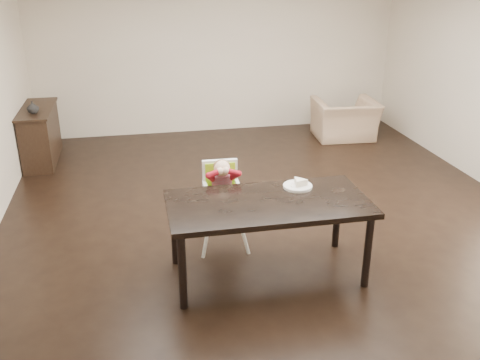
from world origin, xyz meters
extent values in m
plane|color=black|center=(0.00, 0.00, 0.00)|extent=(7.00, 7.00, 0.00)
cube|color=beige|center=(0.00, 3.50, 1.35)|extent=(6.00, 0.02, 2.70)
cube|color=beige|center=(0.00, -3.50, 1.35)|extent=(6.00, 0.02, 2.70)
cube|color=black|center=(-0.32, -1.14, 0.72)|extent=(1.80, 0.90, 0.05)
cylinder|color=black|center=(-1.14, -1.51, 0.35)|extent=(0.07, 0.07, 0.70)
cylinder|color=black|center=(0.50, -1.51, 0.35)|extent=(0.07, 0.07, 0.70)
cylinder|color=black|center=(-1.14, -0.77, 0.35)|extent=(0.07, 0.07, 0.70)
cylinder|color=black|center=(0.50, -0.77, 0.35)|extent=(0.07, 0.07, 0.70)
cylinder|color=white|center=(-0.82, -0.68, 0.25)|extent=(0.04, 0.04, 0.50)
cylinder|color=white|center=(-0.46, -0.69, 0.25)|extent=(0.04, 0.04, 0.50)
cylinder|color=white|center=(-0.81, -0.33, 0.25)|extent=(0.04, 0.04, 0.50)
cylinder|color=white|center=(-0.45, -0.34, 0.25)|extent=(0.04, 0.04, 0.50)
cube|color=white|center=(-0.63, -0.51, 0.50)|extent=(0.36, 0.33, 0.04)
cube|color=#9CD21B|center=(-0.63, -0.51, 0.53)|extent=(0.29, 0.27, 0.03)
cube|color=white|center=(-0.63, -0.37, 0.70)|extent=(0.36, 0.05, 0.37)
cube|color=#9CD21B|center=(-0.63, -0.40, 0.69)|extent=(0.30, 0.03, 0.34)
cube|color=black|center=(-0.69, -0.46, 0.69)|extent=(0.03, 0.16, 0.02)
cube|color=black|center=(-0.57, -0.47, 0.69)|extent=(0.03, 0.16, 0.02)
cylinder|color=maroon|center=(-0.63, -0.51, 0.66)|extent=(0.21, 0.21, 0.24)
sphere|color=beige|center=(-0.63, -0.53, 0.86)|extent=(0.16, 0.16, 0.16)
ellipsoid|color=brown|center=(-0.63, -0.50, 0.87)|extent=(0.17, 0.16, 0.12)
sphere|color=beige|center=(-0.67, -0.61, 0.86)|extent=(0.07, 0.07, 0.07)
sphere|color=beige|center=(-0.61, -0.61, 0.86)|extent=(0.07, 0.07, 0.07)
cylinder|color=white|center=(0.03, -0.90, 0.76)|extent=(0.31, 0.31, 0.02)
torus|color=white|center=(0.03, -0.90, 0.77)|extent=(0.31, 0.31, 0.01)
imported|color=tan|center=(1.94, 2.61, 0.43)|extent=(1.02, 0.70, 0.85)
cube|color=black|center=(-2.78, 2.48, 0.38)|extent=(0.40, 1.20, 0.76)
cube|color=black|center=(-2.78, 2.48, 0.78)|extent=(0.44, 1.26, 0.03)
imported|color=#99999E|center=(-2.78, 2.21, 0.87)|extent=(0.18, 0.18, 0.16)
camera|label=1|loc=(-1.44, -5.31, 2.74)|focal=40.00mm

